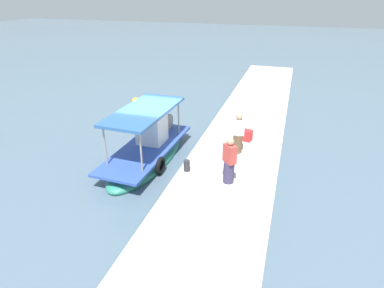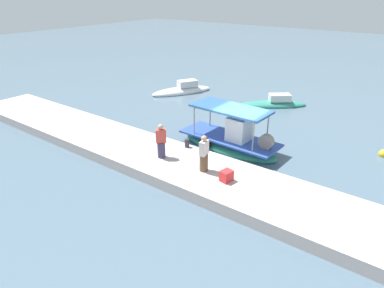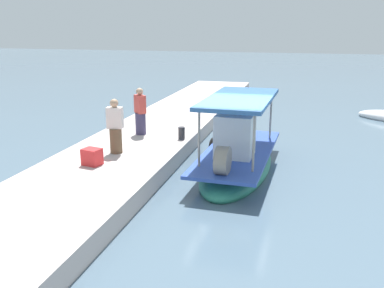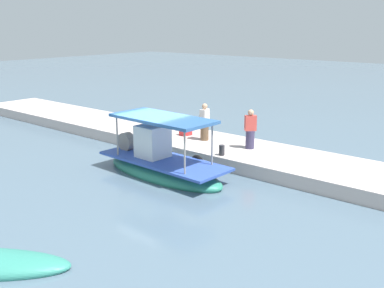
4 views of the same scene
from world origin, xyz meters
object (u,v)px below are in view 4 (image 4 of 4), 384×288
object	(u,v)px
fisherman_near_bollard	(250,131)
fisherman_by_crate	(205,124)
cargo_crate	(186,130)
main_fishing_boat	(162,164)
mooring_bollard	(222,150)

from	to	relation	value
fisherman_near_bollard	fisherman_by_crate	bearing A→B (deg)	2.84
fisherman_near_bollard	cargo_crate	size ratio (longest dim) A/B	3.36
main_fishing_boat	fisherman_near_bollard	bearing A→B (deg)	-112.65
mooring_bollard	cargo_crate	xyz separation A→B (m)	(3.50, -1.74, 0.02)
mooring_bollard	fisherman_near_bollard	bearing A→B (deg)	-100.19
fisherman_near_bollard	mooring_bollard	size ratio (longest dim) A/B	3.94
fisherman_by_crate	mooring_bollard	bearing A→B (deg)	144.13
fisherman_by_crate	mooring_bollard	world-z (taller)	fisherman_by_crate
main_fishing_boat	fisherman_by_crate	world-z (taller)	main_fishing_boat
cargo_crate	fisherman_near_bollard	bearing A→B (deg)	179.31
main_fishing_boat	cargo_crate	xyz separation A→B (m)	(2.16, -3.99, 0.37)
cargo_crate	mooring_bollard	bearing A→B (deg)	153.58
main_fishing_boat	fisherman_near_bollard	distance (m)	4.37
fisherman_by_crate	mooring_bollard	distance (m)	2.74
main_fishing_boat	fisherman_by_crate	distance (m)	4.02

